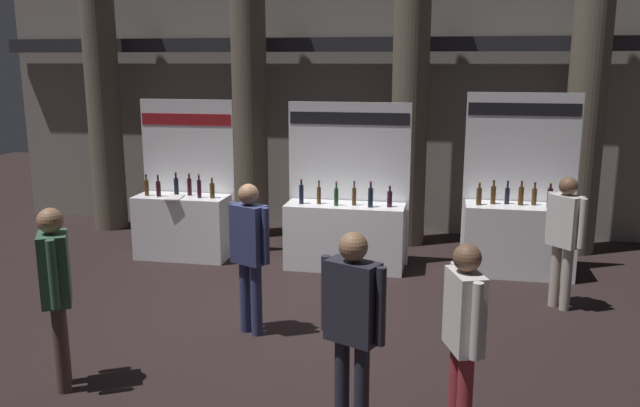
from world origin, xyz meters
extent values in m
plane|color=black|center=(0.00, 0.00, 0.00)|extent=(24.76, 24.76, 0.00)
cube|color=gray|center=(0.00, 4.56, 3.00)|extent=(12.38, 0.25, 6.00)
cube|color=#2D2D33|center=(0.00, 4.25, 3.30)|extent=(12.38, 0.20, 0.24)
cylinder|color=#665B4C|center=(-4.09, 3.72, 2.72)|extent=(0.59, 0.59, 5.44)
cylinder|color=#665B4C|center=(-1.36, 3.72, 2.72)|extent=(0.59, 0.59, 5.44)
cylinder|color=#665B4C|center=(1.36, 3.72, 2.72)|extent=(0.59, 0.59, 5.44)
cylinder|color=#665B4C|center=(4.09, 3.72, 2.72)|extent=(0.59, 0.59, 5.44)
cube|color=white|center=(-2.02, 2.16, 0.49)|extent=(1.43, 0.60, 0.99)
cube|color=white|center=(-2.02, 2.50, 1.22)|extent=(1.51, 0.04, 2.45)
cube|color=maroon|center=(-2.02, 2.48, 2.14)|extent=(1.46, 0.01, 0.18)
cylinder|color=#472D14|center=(-2.55, 2.10, 1.11)|extent=(0.07, 0.07, 0.24)
cylinder|color=#472D14|center=(-2.55, 2.10, 1.26)|extent=(0.03, 0.03, 0.07)
cylinder|color=black|center=(-2.55, 2.10, 1.31)|extent=(0.03, 0.03, 0.02)
cylinder|color=black|center=(-2.34, 2.07, 1.10)|extent=(0.07, 0.07, 0.24)
cylinder|color=black|center=(-2.34, 2.07, 1.26)|extent=(0.03, 0.03, 0.08)
cylinder|color=black|center=(-2.34, 2.07, 1.31)|extent=(0.03, 0.03, 0.02)
cylinder|color=black|center=(-2.11, 2.20, 1.12)|extent=(0.07, 0.07, 0.27)
cylinder|color=black|center=(-2.11, 2.20, 1.30)|extent=(0.03, 0.03, 0.09)
cylinder|color=gold|center=(-2.11, 2.20, 1.35)|extent=(0.03, 0.03, 0.02)
cylinder|color=black|center=(-1.91, 2.24, 1.12)|extent=(0.07, 0.07, 0.26)
cylinder|color=black|center=(-1.91, 2.24, 1.29)|extent=(0.03, 0.03, 0.07)
cylinder|color=gold|center=(-1.91, 2.24, 1.33)|extent=(0.03, 0.03, 0.02)
cylinder|color=black|center=(-1.69, 2.11, 1.12)|extent=(0.06, 0.06, 0.27)
cylinder|color=black|center=(-1.69, 2.11, 1.30)|extent=(0.03, 0.03, 0.08)
cylinder|color=gold|center=(-1.69, 2.11, 1.35)|extent=(0.03, 0.03, 0.02)
cylinder|color=#472D14|center=(-1.49, 2.11, 1.10)|extent=(0.07, 0.07, 0.23)
cylinder|color=#472D14|center=(-1.49, 2.11, 1.25)|extent=(0.03, 0.03, 0.07)
cylinder|color=gold|center=(-1.49, 2.11, 1.30)|extent=(0.03, 0.03, 0.02)
cube|color=silver|center=(-2.06, 1.98, 1.00)|extent=(0.27, 0.39, 0.02)
cube|color=white|center=(0.55, 2.11, 0.49)|extent=(1.74, 0.60, 0.97)
cube|color=white|center=(0.55, 2.45, 1.22)|extent=(1.83, 0.04, 2.44)
cube|color=black|center=(0.55, 2.43, 2.20)|extent=(1.78, 0.01, 0.18)
cylinder|color=black|center=(-0.09, 2.05, 1.11)|extent=(0.07, 0.07, 0.28)
cylinder|color=black|center=(-0.09, 2.05, 1.29)|extent=(0.03, 0.03, 0.07)
cylinder|color=red|center=(-0.09, 2.05, 1.33)|extent=(0.03, 0.03, 0.02)
cylinder|color=#472D14|center=(0.17, 2.10, 1.09)|extent=(0.06, 0.06, 0.24)
cylinder|color=#472D14|center=(0.17, 2.10, 1.26)|extent=(0.03, 0.03, 0.09)
cylinder|color=black|center=(0.17, 2.10, 1.31)|extent=(0.03, 0.03, 0.02)
cylinder|color=#19381E|center=(0.44, 2.03, 1.10)|extent=(0.06, 0.06, 0.25)
cylinder|color=#19381E|center=(0.44, 2.03, 1.27)|extent=(0.03, 0.03, 0.08)
cylinder|color=red|center=(0.44, 2.03, 1.32)|extent=(0.03, 0.03, 0.02)
cylinder|color=#472D14|center=(0.69, 2.10, 1.10)|extent=(0.06, 0.06, 0.25)
cylinder|color=#472D14|center=(0.69, 2.10, 1.27)|extent=(0.03, 0.03, 0.09)
cylinder|color=black|center=(0.69, 2.10, 1.32)|extent=(0.03, 0.03, 0.02)
cylinder|color=black|center=(0.94, 2.01, 1.11)|extent=(0.07, 0.07, 0.28)
cylinder|color=black|center=(0.94, 2.01, 1.29)|extent=(0.03, 0.03, 0.08)
cylinder|color=red|center=(0.94, 2.01, 1.34)|extent=(0.03, 0.03, 0.02)
cylinder|color=black|center=(1.20, 2.08, 1.09)|extent=(0.07, 0.07, 0.23)
cylinder|color=black|center=(1.20, 2.08, 1.23)|extent=(0.03, 0.03, 0.06)
cylinder|color=black|center=(1.20, 2.08, 1.27)|extent=(0.03, 0.03, 0.02)
cube|color=white|center=(3.04, 2.29, 0.51)|extent=(1.52, 0.60, 1.02)
cube|color=white|center=(3.04, 2.63, 1.30)|extent=(1.60, 0.04, 2.59)
cube|color=black|center=(3.04, 2.61, 2.35)|extent=(1.55, 0.01, 0.18)
cylinder|color=#472D14|center=(2.46, 2.23, 1.15)|extent=(0.07, 0.07, 0.24)
cylinder|color=#472D14|center=(2.46, 2.23, 1.30)|extent=(0.03, 0.03, 0.07)
cylinder|color=gold|center=(2.46, 2.23, 1.35)|extent=(0.03, 0.03, 0.02)
cylinder|color=#472D14|center=(2.66, 2.33, 1.15)|extent=(0.07, 0.07, 0.26)
cylinder|color=#472D14|center=(2.66, 2.33, 1.31)|extent=(0.03, 0.03, 0.07)
cylinder|color=black|center=(2.66, 2.33, 1.36)|extent=(0.03, 0.03, 0.02)
cylinder|color=black|center=(2.86, 2.37, 1.14)|extent=(0.07, 0.07, 0.23)
cylinder|color=black|center=(2.86, 2.37, 1.30)|extent=(0.03, 0.03, 0.09)
cylinder|color=black|center=(2.86, 2.37, 1.35)|extent=(0.03, 0.03, 0.02)
cylinder|color=#472D14|center=(3.04, 2.33, 1.15)|extent=(0.08, 0.08, 0.26)
cylinder|color=#472D14|center=(3.04, 2.33, 1.32)|extent=(0.03, 0.03, 0.07)
cylinder|color=red|center=(3.04, 2.33, 1.36)|extent=(0.03, 0.03, 0.02)
cylinder|color=#472D14|center=(3.23, 2.36, 1.14)|extent=(0.07, 0.07, 0.24)
cylinder|color=#472D14|center=(3.23, 2.36, 1.30)|extent=(0.03, 0.03, 0.07)
cylinder|color=black|center=(3.23, 2.36, 1.34)|extent=(0.03, 0.03, 0.02)
cylinder|color=black|center=(3.42, 2.23, 1.16)|extent=(0.07, 0.07, 0.28)
cylinder|color=black|center=(3.42, 2.23, 1.33)|extent=(0.03, 0.03, 0.07)
cylinder|color=gold|center=(3.42, 2.23, 1.37)|extent=(0.03, 0.03, 0.02)
cylinder|color=black|center=(3.61, 2.26, 1.16)|extent=(0.06, 0.06, 0.27)
cylinder|color=black|center=(3.61, 2.26, 1.33)|extent=(0.03, 0.03, 0.07)
cylinder|color=red|center=(3.61, 2.26, 1.37)|extent=(0.03, 0.03, 0.02)
cylinder|color=navy|center=(-0.04, -0.46, 0.42)|extent=(0.12, 0.12, 0.83)
cylinder|color=navy|center=(-0.20, -0.39, 0.42)|extent=(0.12, 0.12, 0.83)
cube|color=navy|center=(-0.12, -0.43, 1.16)|extent=(0.45, 0.37, 0.66)
sphere|color=#8C6647|center=(-0.12, -0.43, 1.61)|extent=(0.23, 0.23, 0.23)
cylinder|color=navy|center=(0.10, -0.53, 1.18)|extent=(0.08, 0.08, 0.63)
cylinder|color=navy|center=(-0.34, -0.32, 1.18)|extent=(0.08, 0.08, 0.63)
cylinder|color=#ADA393|center=(3.49, 0.99, 0.40)|extent=(0.12, 0.12, 0.80)
cylinder|color=#ADA393|center=(3.38, 1.11, 0.40)|extent=(0.12, 0.12, 0.80)
cube|color=silver|center=(3.44, 1.05, 1.12)|extent=(0.42, 0.43, 0.64)
sphere|color=brown|center=(3.44, 1.05, 1.56)|extent=(0.22, 0.22, 0.22)
cylinder|color=silver|center=(3.60, 0.88, 1.14)|extent=(0.08, 0.08, 0.61)
cylinder|color=silver|center=(3.28, 1.22, 1.14)|extent=(0.08, 0.08, 0.61)
cylinder|color=maroon|center=(2.13, -2.09, 0.40)|extent=(0.12, 0.12, 0.81)
cylinder|color=maroon|center=(2.20, -2.27, 0.40)|extent=(0.12, 0.12, 0.81)
cube|color=silver|center=(2.16, -2.18, 1.12)|extent=(0.33, 0.44, 0.64)
sphere|color=brown|center=(2.16, -2.18, 1.56)|extent=(0.22, 0.22, 0.22)
cylinder|color=silver|center=(2.08, -1.95, 1.14)|extent=(0.08, 0.08, 0.61)
cylinder|color=silver|center=(2.25, -2.41, 1.14)|extent=(0.08, 0.08, 0.61)
cylinder|color=#23232D|center=(1.21, -2.22, 0.42)|extent=(0.12, 0.12, 0.84)
cylinder|color=#23232D|center=(1.38, -2.30, 0.42)|extent=(0.12, 0.12, 0.84)
cube|color=#23232D|center=(1.30, -2.26, 1.17)|extent=(0.47, 0.37, 0.66)
sphere|color=#8C6647|center=(1.30, -2.26, 1.62)|extent=(0.23, 0.23, 0.23)
cylinder|color=#23232D|center=(1.06, -2.15, 1.19)|extent=(0.08, 0.08, 0.63)
cylinder|color=#23232D|center=(1.53, -2.36, 1.19)|extent=(0.08, 0.08, 0.63)
cylinder|color=#47382D|center=(-1.45, -2.06, 0.42)|extent=(0.12, 0.12, 0.84)
cylinder|color=#47382D|center=(-1.53, -1.91, 0.42)|extent=(0.12, 0.12, 0.84)
cube|color=#33563D|center=(-1.49, -1.98, 1.18)|extent=(0.39, 0.44, 0.67)
sphere|color=#8C6647|center=(-1.49, -1.98, 1.63)|extent=(0.23, 0.23, 0.23)
cylinder|color=#33563D|center=(-1.38, -2.18, 1.19)|extent=(0.08, 0.08, 0.63)
cylinder|color=#33563D|center=(-1.60, -1.79, 1.19)|extent=(0.08, 0.08, 0.63)
camera|label=1|loc=(1.97, -7.06, 3.03)|focal=36.48mm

